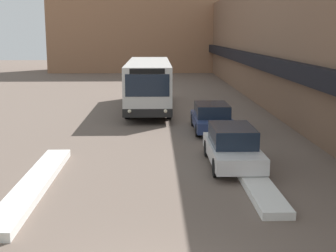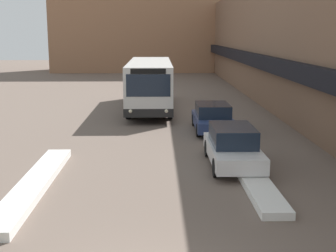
% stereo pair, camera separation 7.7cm
% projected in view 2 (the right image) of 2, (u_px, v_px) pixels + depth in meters
% --- Properties ---
extents(building_row_right, '(5.50, 60.00, 8.50)m').
position_uv_depth(building_row_right, '(300.00, 43.00, 31.38)').
color(building_row_right, brown).
rests_on(building_row_right, ground_plane).
extents(building_backdrop_far, '(26.00, 8.00, 12.85)m').
position_uv_depth(building_backdrop_far, '(154.00, 21.00, 60.89)').
color(building_backdrop_far, '#996B4C').
rests_on(building_backdrop_far, ground_plane).
extents(snow_bank_left, '(0.90, 8.06, 0.27)m').
position_uv_depth(snow_bank_left, '(34.00, 184.00, 15.06)').
color(snow_bank_left, silver).
rests_on(snow_bank_left, ground_plane).
extents(snow_bank_right, '(0.90, 6.67, 0.24)m').
position_uv_depth(snow_bank_right, '(253.00, 179.00, 15.67)').
color(snow_bank_right, silver).
rests_on(snow_bank_right, ground_plane).
extents(city_bus, '(2.71, 11.49, 3.12)m').
position_uv_depth(city_bus, '(150.00, 83.00, 30.40)').
color(city_bus, silver).
rests_on(city_bus, ground_plane).
extents(parked_car_front, '(1.79, 4.47, 1.50)m').
position_uv_depth(parked_car_front, '(233.00, 146.00, 17.51)').
color(parked_car_front, silver).
rests_on(parked_car_front, ground_plane).
extents(parked_car_middle, '(1.90, 4.32, 1.39)m').
position_uv_depth(parked_car_middle, '(213.00, 117.00, 23.80)').
color(parked_car_middle, navy).
rests_on(parked_car_middle, ground_plane).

